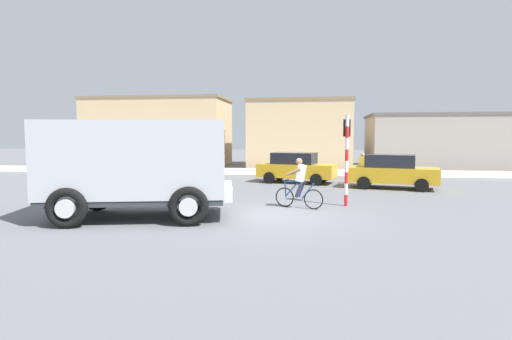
{
  "coord_description": "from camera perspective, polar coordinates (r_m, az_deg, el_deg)",
  "views": [
    {
      "loc": [
        1.14,
        -12.23,
        2.46
      ],
      "look_at": [
        -0.93,
        2.5,
        1.2
      ],
      "focal_mm": 28.05,
      "sensor_mm": 36.0,
      "label": 1
    }
  ],
  "objects": [
    {
      "name": "building_mid_block",
      "position": [
        32.58,
        6.31,
        5.14
      ],
      "size": [
        7.95,
        6.86,
        5.27
      ],
      "color": "#D1B284",
      "rests_on": "ground"
    },
    {
      "name": "sidewalk_far",
      "position": [
        26.01,
        5.44,
        -0.42
      ],
      "size": [
        80.0,
        5.0,
        0.16
      ],
      "primitive_type": "cube",
      "color": "#ADADA8",
      "rests_on": "ground"
    },
    {
      "name": "building_corner_right",
      "position": [
        34.39,
        25.59,
        3.74
      ],
      "size": [
        11.98,
        5.92,
        4.15
      ],
      "color": "#9E9389",
      "rests_on": "ground"
    },
    {
      "name": "car_white_mid",
      "position": [
        21.21,
        5.74,
        0.38
      ],
      "size": [
        4.29,
        2.6,
        1.6
      ],
      "color": "gold",
      "rests_on": "ground"
    },
    {
      "name": "ground_plane",
      "position": [
        12.53,
        2.62,
        -6.49
      ],
      "size": [
        120.0,
        120.0,
        0.0
      ],
      "primitive_type": "plane",
      "color": "slate"
    },
    {
      "name": "car_red_near",
      "position": [
        19.88,
        18.86,
        -0.16
      ],
      "size": [
        4.29,
        2.59,
        1.6
      ],
      "color": "gold",
      "rests_on": "ground"
    },
    {
      "name": "traffic_light_pole",
      "position": [
        14.41,
        12.81,
        3.16
      ],
      "size": [
        0.24,
        0.43,
        3.2
      ],
      "color": "red",
      "rests_on": "ground"
    },
    {
      "name": "pedestrian_near_kerb",
      "position": [
        21.11,
        14.92,
        0.3
      ],
      "size": [
        0.34,
        0.22,
        1.62
      ],
      "color": "#2D334C",
      "rests_on": "ground"
    },
    {
      "name": "truck_foreground",
      "position": [
        12.46,
        -16.43,
        0.99
      ],
      "size": [
        5.82,
        3.68,
        2.9
      ],
      "color": "#B2B7BC",
      "rests_on": "ground"
    },
    {
      "name": "building_corner_left",
      "position": [
        35.51,
        -13.62,
        5.32
      ],
      "size": [
        11.78,
        6.01,
        5.66
      ],
      "color": "#D1B284",
      "rests_on": "ground"
    },
    {
      "name": "cyclist",
      "position": [
        13.72,
        6.19,
        -1.87
      ],
      "size": [
        1.65,
        0.69,
        1.72
      ],
      "color": "black",
      "rests_on": "ground"
    }
  ]
}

